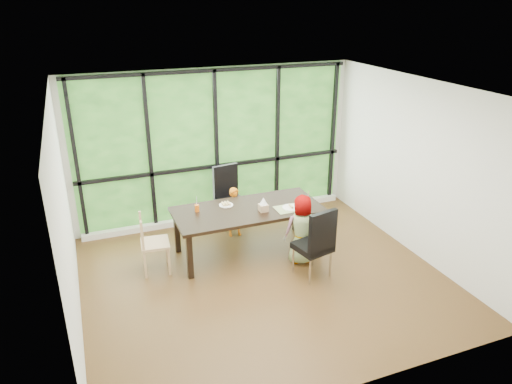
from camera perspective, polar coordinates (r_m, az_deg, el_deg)
ground at (r=6.98m, az=0.92°, el=-10.27°), size 5.00×5.00×0.00m
back_wall at (r=8.36m, az=-4.87°, el=5.53°), size 5.00×0.00×5.00m
foliage_backdrop at (r=8.34m, az=-4.83°, el=5.49°), size 4.80×0.02×2.65m
window_mullions at (r=8.30m, az=-4.75°, el=5.41°), size 4.80×0.06×2.65m
window_sill at (r=8.73m, az=-4.41°, el=-2.84°), size 4.80×0.12×0.10m
dining_table at (r=7.46m, az=-1.00°, el=-4.63°), size 2.29×1.07×0.75m
chair_window_leather at (r=8.24m, az=-3.04°, el=-0.68°), size 0.52×0.52×1.08m
chair_interior_leather at (r=6.83m, az=6.81°, el=-5.96°), size 0.55×0.55×1.08m
chair_end_beech at (r=7.09m, az=-12.02°, el=-6.03°), size 0.44×0.46×0.90m
child_toddler at (r=7.96m, az=-2.55°, el=-2.40°), size 0.32×0.22×0.86m
child_older at (r=7.16m, az=5.66°, el=-4.48°), size 0.59×0.46×1.08m
placemat at (r=7.31m, az=3.98°, el=-1.99°), size 0.42×0.31×0.01m
plate_far at (r=7.42m, az=-3.61°, el=-1.57°), size 0.22×0.22×0.01m
plate_near at (r=7.33m, az=4.22°, el=-1.88°), size 0.27×0.27×0.02m
orange_cup at (r=7.24m, az=-7.10°, el=-1.93°), size 0.07×0.07×0.11m
green_cup at (r=7.39m, az=6.23°, el=-1.29°), size 0.08×0.08×0.13m
tissue_box at (r=7.20m, az=0.89°, el=-1.89°), size 0.13×0.13×0.11m
crepe_rolls_far at (r=7.41m, az=-3.61°, el=-1.39°), size 0.15×0.12×0.04m
crepe_rolls_near at (r=7.32m, az=4.22°, el=-1.69°), size 0.05×0.12×0.04m
straw_white at (r=7.20m, az=-7.13°, el=-1.25°), size 0.01×0.04×0.20m
straw_pink at (r=7.35m, az=6.26°, el=-0.55°), size 0.01×0.04×0.20m
tissue at (r=7.15m, az=0.90°, el=-1.09°), size 0.12×0.12×0.11m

